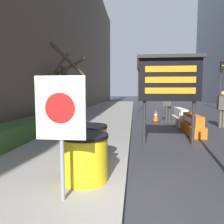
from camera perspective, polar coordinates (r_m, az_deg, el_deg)
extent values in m
plane|color=#2D2D33|center=(3.17, 2.86, -26.18)|extent=(120.00, 120.00, 0.00)
cube|color=brown|center=(14.13, -14.07, 25.92)|extent=(0.40, 50.40, 13.20)
cube|color=#335628|center=(7.66, -22.23, -4.30)|extent=(0.90, 5.55, 0.55)
cylinder|color=#4C3D2D|center=(11.05, -12.17, 4.54)|extent=(0.34, 0.34, 2.71)
cylinder|color=#4C3D2D|center=(11.57, -13.51, 11.73)|extent=(0.82, 0.89, 1.39)
cylinder|color=#4C3D2D|center=(12.05, -11.67, 11.07)|extent=(1.96, 0.56, 1.24)
cylinder|color=#4C3D2D|center=(10.39, -11.53, 13.32)|extent=(1.43, 0.96, 1.54)
cylinder|color=yellow|center=(3.84, -7.07, -12.14)|extent=(0.78, 0.78, 0.75)
cylinder|color=black|center=(3.74, -7.15, -6.22)|extent=(0.81, 0.81, 0.06)
cylinder|color=yellow|center=(4.77, -6.12, -8.60)|extent=(0.78, 0.78, 0.75)
cylinder|color=black|center=(4.68, -6.17, -3.79)|extent=(0.81, 0.81, 0.06)
cylinder|color=gray|center=(3.16, -12.90, -10.86)|extent=(0.06, 0.06, 1.31)
cube|color=beige|center=(3.03, -13.30, 1.03)|extent=(0.69, 0.04, 0.86)
cylinder|color=red|center=(3.00, -13.45, 1.00)|extent=(0.41, 0.01, 0.41)
cylinder|color=#28282B|center=(6.93, 8.42, -2.70)|extent=(0.10, 0.10, 1.34)
cylinder|color=#28282B|center=(7.15, 20.46, -2.73)|extent=(0.10, 0.10, 1.34)
cube|color=black|center=(6.94, 14.81, 8.08)|extent=(1.86, 0.24, 1.29)
cube|color=#28282B|center=(6.93, 15.05, 13.84)|extent=(1.98, 0.34, 0.10)
cube|color=orange|center=(6.83, 15.05, 10.82)|extent=(1.49, 0.02, 0.18)
cube|color=orange|center=(6.81, 14.98, 8.13)|extent=(1.49, 0.02, 0.18)
cube|color=orange|center=(6.80, 14.91, 5.42)|extent=(1.49, 0.02, 0.18)
cube|color=orange|center=(8.99, 20.24, -4.18)|extent=(0.51, 1.95, 0.38)
cube|color=orange|center=(8.94, 20.32, -1.79)|extent=(0.31, 1.95, 0.38)
cube|color=white|center=(8.90, 19.30, -1.79)|extent=(0.02, 1.56, 0.19)
cube|color=silver|center=(11.16, 17.39, -2.17)|extent=(0.56, 1.77, 0.40)
cube|color=silver|center=(11.11, 17.46, -0.12)|extent=(0.34, 1.77, 0.40)
cube|color=white|center=(11.08, 16.54, -0.12)|extent=(0.02, 1.42, 0.20)
cube|color=black|center=(11.91, 11.32, -2.42)|extent=(0.37, 0.37, 0.04)
cone|color=#EA560F|center=(11.86, 11.35, -0.83)|extent=(0.30, 0.30, 0.62)
cylinder|color=white|center=(11.86, 11.35, -0.68)|extent=(0.17, 0.17, 0.09)
cube|color=black|center=(9.31, 20.34, -4.91)|extent=(0.36, 0.36, 0.04)
cone|color=#EA560F|center=(9.26, 20.41, -2.98)|extent=(0.28, 0.28, 0.59)
cylinder|color=white|center=(9.26, 20.41, -2.80)|extent=(0.16, 0.16, 0.08)
cube|color=black|center=(11.66, 18.05, -2.76)|extent=(0.36, 0.36, 0.04)
cone|color=#EA560F|center=(11.62, 18.10, -1.21)|extent=(0.29, 0.29, 0.60)
cylinder|color=white|center=(11.61, 18.10, -1.06)|extent=(0.16, 0.16, 0.08)
cylinder|color=#2D2D30|center=(16.94, 6.96, 6.88)|extent=(0.12, 0.12, 4.08)
cube|color=black|center=(16.89, 7.04, 12.40)|extent=(0.28, 0.28, 0.84)
sphere|color=red|center=(16.78, 7.06, 13.41)|extent=(0.15, 0.15, 0.15)
sphere|color=#392C06|center=(16.74, 7.05, 12.46)|extent=(0.15, 0.15, 0.15)
sphere|color=black|center=(16.71, 7.04, 11.51)|extent=(0.15, 0.15, 0.15)
cylinder|color=#2D2D30|center=(21.65, 26.47, 6.23)|extent=(0.12, 0.12, 4.21)
cube|color=black|center=(21.60, 26.82, 10.70)|extent=(0.28, 0.28, 0.84)
sphere|color=#360605|center=(21.49, 27.00, 11.47)|extent=(0.15, 0.15, 0.15)
sphere|color=gold|center=(21.46, 26.97, 10.73)|extent=(0.15, 0.15, 0.15)
sphere|color=black|center=(21.44, 26.93, 9.99)|extent=(0.15, 0.15, 0.15)
cylinder|color=#333338|center=(11.80, 14.02, -0.59)|extent=(0.14, 0.14, 0.84)
cylinder|color=#333338|center=(11.82, 14.78, -0.60)|extent=(0.14, 0.14, 0.84)
cube|color=#47423D|center=(11.75, 14.49, 3.05)|extent=(0.53, 0.47, 0.67)
sphere|color=gray|center=(11.74, 14.54, 5.24)|extent=(0.23, 0.23, 0.23)
cylinder|color=#514C42|center=(11.01, 26.44, -1.58)|extent=(0.13, 0.13, 0.79)
cylinder|color=#514C42|center=(11.06, 27.16, -1.58)|extent=(0.13, 0.13, 0.79)
cube|color=#47423D|center=(10.97, 26.97, 2.11)|extent=(0.43, 0.26, 0.63)
sphere|color=tan|center=(10.96, 27.07, 4.32)|extent=(0.22, 0.22, 0.22)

